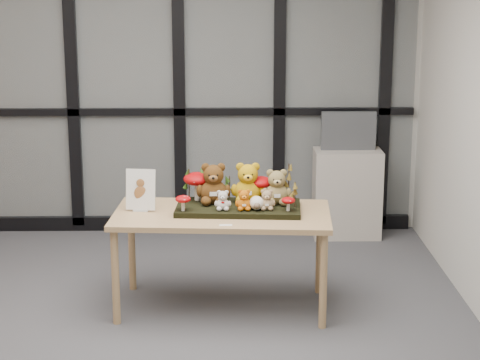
{
  "coord_description": "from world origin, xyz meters",
  "views": [
    {
      "loc": [
        0.83,
        -4.85,
        2.29
      ],
      "look_at": [
        0.93,
        0.65,
        0.91
      ],
      "focal_mm": 65.0,
      "sensor_mm": 36.0,
      "label": 1
    }
  ],
  "objects_px": {
    "bear_tan_back": "(277,185)",
    "display_table": "(222,222)",
    "cabinet": "(347,193)",
    "bear_beige_small": "(267,198)",
    "mushroom_front_left": "(183,202)",
    "monitor": "(348,131)",
    "bear_pooh_yellow": "(248,180)",
    "bear_white_bow": "(223,199)",
    "mushroom_front_right": "(288,203)",
    "diorama_tray": "(238,208)",
    "bear_small_yellow": "(244,199)",
    "mushroom_back_right": "(261,188)",
    "plush_cream_hedgehog": "(257,202)",
    "bear_brown_medium": "(213,181)",
    "mushroom_back_left": "(198,185)",
    "sign_holder": "(141,192)"
  },
  "relations": [
    {
      "from": "diorama_tray",
      "to": "bear_pooh_yellow",
      "type": "bearing_deg",
      "value": 56.76
    },
    {
      "from": "bear_white_bow",
      "to": "mushroom_back_left",
      "type": "bearing_deg",
      "value": 129.25
    },
    {
      "from": "bear_beige_small",
      "to": "mushroom_front_right",
      "type": "relative_size",
      "value": 1.47
    },
    {
      "from": "bear_small_yellow",
      "to": "plush_cream_hedgehog",
      "type": "xyz_separation_m",
      "value": [
        0.08,
        0.0,
        -0.03
      ]
    },
    {
      "from": "diorama_tray",
      "to": "bear_brown_medium",
      "type": "bearing_deg",
      "value": 162.25
    },
    {
      "from": "bear_small_yellow",
      "to": "monitor",
      "type": "height_order",
      "value": "monitor"
    },
    {
      "from": "bear_small_yellow",
      "to": "bear_beige_small",
      "type": "height_order",
      "value": "bear_small_yellow"
    },
    {
      "from": "display_table",
      "to": "mushroom_back_right",
      "type": "bearing_deg",
      "value": 35.65
    },
    {
      "from": "display_table",
      "to": "bear_tan_back",
      "type": "xyz_separation_m",
      "value": [
        0.37,
        0.09,
        0.23
      ]
    },
    {
      "from": "bear_brown_medium",
      "to": "bear_tan_back",
      "type": "height_order",
      "value": "bear_brown_medium"
    },
    {
      "from": "mushroom_back_left",
      "to": "cabinet",
      "type": "relative_size",
      "value": 0.28
    },
    {
      "from": "bear_white_bow",
      "to": "cabinet",
      "type": "xyz_separation_m",
      "value": [
        1.05,
        1.63,
        -0.4
      ]
    },
    {
      "from": "bear_beige_small",
      "to": "cabinet",
      "type": "relative_size",
      "value": 0.2
    },
    {
      "from": "mushroom_front_right",
      "to": "mushroom_back_left",
      "type": "bearing_deg",
      "value": 155.26
    },
    {
      "from": "display_table",
      "to": "diorama_tray",
      "type": "height_order",
      "value": "diorama_tray"
    },
    {
      "from": "mushroom_front_left",
      "to": "sign_holder",
      "type": "xyz_separation_m",
      "value": [
        -0.29,
        0.13,
        0.04
      ]
    },
    {
      "from": "bear_white_bow",
      "to": "bear_beige_small",
      "type": "distance_m",
      "value": 0.29
    },
    {
      "from": "bear_small_yellow",
      "to": "mushroom_back_right",
      "type": "distance_m",
      "value": 0.25
    },
    {
      "from": "mushroom_back_left",
      "to": "mushroom_front_right",
      "type": "distance_m",
      "value": 0.66
    },
    {
      "from": "display_table",
      "to": "bear_tan_back",
      "type": "height_order",
      "value": "bear_tan_back"
    },
    {
      "from": "bear_white_bow",
      "to": "plush_cream_hedgehog",
      "type": "height_order",
      "value": "bear_white_bow"
    },
    {
      "from": "display_table",
      "to": "bear_small_yellow",
      "type": "distance_m",
      "value": 0.24
    },
    {
      "from": "display_table",
      "to": "sign_holder",
      "type": "relative_size",
      "value": 5.23
    },
    {
      "from": "mushroom_back_right",
      "to": "bear_white_bow",
      "type": "bearing_deg",
      "value": -139.74
    },
    {
      "from": "cabinet",
      "to": "mushroom_front_right",
      "type": "bearing_deg",
      "value": -110.56
    },
    {
      "from": "bear_pooh_yellow",
      "to": "bear_beige_small",
      "type": "relative_size",
      "value": 2.02
    },
    {
      "from": "bear_white_bow",
      "to": "mushroom_back_right",
      "type": "bearing_deg",
      "value": 44.16
    },
    {
      "from": "bear_tan_back",
      "to": "display_table",
      "type": "bearing_deg",
      "value": -162.52
    },
    {
      "from": "display_table",
      "to": "monitor",
      "type": "distance_m",
      "value": 1.94
    },
    {
      "from": "bear_tan_back",
      "to": "monitor",
      "type": "bearing_deg",
      "value": 69.29
    },
    {
      "from": "bear_tan_back",
      "to": "cabinet",
      "type": "height_order",
      "value": "bear_tan_back"
    },
    {
      "from": "bear_beige_small",
      "to": "mushroom_front_left",
      "type": "relative_size",
      "value": 1.32
    },
    {
      "from": "bear_white_bow",
      "to": "mushroom_front_left",
      "type": "xyz_separation_m",
      "value": [
        -0.26,
        -0.02,
        -0.02
      ]
    },
    {
      "from": "sign_holder",
      "to": "mushroom_front_left",
      "type": "bearing_deg",
      "value": -15.51
    },
    {
      "from": "bear_small_yellow",
      "to": "bear_beige_small",
      "type": "xyz_separation_m",
      "value": [
        0.15,
        0.01,
        -0.0
      ]
    },
    {
      "from": "bear_pooh_yellow",
      "to": "bear_white_bow",
      "type": "relative_size",
      "value": 2.07
    },
    {
      "from": "cabinet",
      "to": "display_table",
      "type": "bearing_deg",
      "value": -123.86
    },
    {
      "from": "mushroom_front_left",
      "to": "bear_beige_small",
      "type": "bearing_deg",
      "value": 2.18
    },
    {
      "from": "bear_white_bow",
      "to": "mushroom_back_right",
      "type": "distance_m",
      "value": 0.34
    },
    {
      "from": "mushroom_front_left",
      "to": "mushroom_front_right",
      "type": "distance_m",
      "value": 0.69
    },
    {
      "from": "diorama_tray",
      "to": "monitor",
      "type": "xyz_separation_m",
      "value": [
        0.95,
        1.55,
        0.22
      ]
    },
    {
      "from": "bear_brown_medium",
      "to": "bear_small_yellow",
      "type": "distance_m",
      "value": 0.27
    },
    {
      "from": "bear_brown_medium",
      "to": "bear_white_bow",
      "type": "bearing_deg",
      "value": -65.62
    },
    {
      "from": "display_table",
      "to": "cabinet",
      "type": "xyz_separation_m",
      "value": [
        1.06,
        1.58,
        -0.23
      ]
    },
    {
      "from": "bear_pooh_yellow",
      "to": "bear_beige_small",
      "type": "distance_m",
      "value": 0.23
    },
    {
      "from": "bear_pooh_yellow",
      "to": "mushroom_front_right",
      "type": "distance_m",
      "value": 0.35
    },
    {
      "from": "bear_pooh_yellow",
      "to": "bear_tan_back",
      "type": "bearing_deg",
      "value": -8.68
    },
    {
      "from": "bear_tan_back",
      "to": "plush_cream_hedgehog",
      "type": "height_order",
      "value": "bear_tan_back"
    },
    {
      "from": "bear_pooh_yellow",
      "to": "bear_brown_medium",
      "type": "height_order",
      "value": "bear_brown_medium"
    },
    {
      "from": "bear_white_bow",
      "to": "cabinet",
      "type": "height_order",
      "value": "bear_white_bow"
    }
  ]
}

